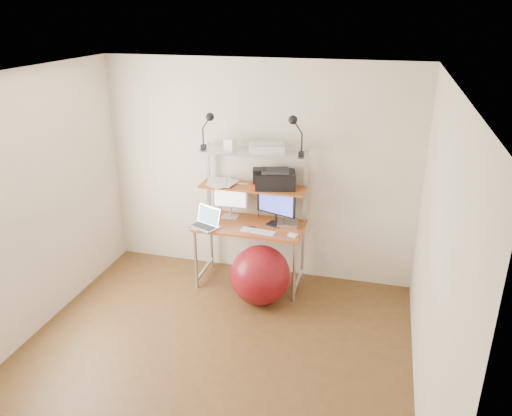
{
  "coord_description": "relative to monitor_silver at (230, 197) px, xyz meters",
  "views": [
    {
      "loc": [
        1.36,
        -3.45,
        3.0
      ],
      "look_at": [
        0.15,
        1.15,
        1.07
      ],
      "focal_mm": 35.0,
      "sensor_mm": 36.0,
      "label": 1
    }
  ],
  "objects": [
    {
      "name": "mac_mini",
      "position": [
        0.68,
        -0.06,
        -0.22
      ],
      "size": [
        0.25,
        0.25,
        0.04
      ],
      "primitive_type": "cube",
      "rotation": [
        0.0,
        0.0,
        0.11
      ],
      "color": "#BBBCC0",
      "rests_on": "desktop"
    },
    {
      "name": "box_white",
      "position": [
        0.03,
        -0.07,
        0.64
      ],
      "size": [
        0.13,
        0.12,
        0.13
      ],
      "primitive_type": "cube",
      "rotation": [
        0.0,
        0.0,
        -0.27
      ],
      "color": "silver",
      "rests_on": "top_shelf"
    },
    {
      "name": "nas_cube",
      "position": [
        0.35,
        -0.04,
        0.28
      ],
      "size": [
        0.18,
        0.18,
        0.21
      ],
      "primitive_type": "cube",
      "rotation": [
        0.0,
        0.0,
        0.29
      ],
      "color": "black",
      "rests_on": "mid_shelf"
    },
    {
      "name": "clip_lamp_right",
      "position": [
        0.74,
        -0.11,
        0.88
      ],
      "size": [
        0.17,
        0.09,
        0.43
      ],
      "color": "black",
      "rests_on": "top_shelf"
    },
    {
      "name": "wall_outlet",
      "position": [
        1.12,
        0.19,
        -0.68
      ],
      "size": [
        0.08,
        0.01,
        0.12
      ],
      "primitive_type": "cube",
      "color": "silver",
      "rests_on": "room"
    },
    {
      "name": "phone",
      "position": [
        0.33,
        -0.29,
        -0.23
      ],
      "size": [
        0.1,
        0.15,
        0.01
      ],
      "primitive_type": "cube",
      "rotation": [
        0.0,
        0.0,
        0.2
      ],
      "color": "black",
      "rests_on": "desktop"
    },
    {
      "name": "mouse",
      "position": [
        0.79,
        -0.33,
        -0.23
      ],
      "size": [
        0.11,
        0.08,
        0.03
      ],
      "primitive_type": "cube",
      "rotation": [
        0.0,
        0.0,
        -0.3
      ],
      "color": "silver",
      "rests_on": "desktop"
    },
    {
      "name": "computer_desk",
      "position": [
        0.27,
        -0.09,
        -0.02
      ],
      "size": [
        1.2,
        0.6,
        1.57
      ],
      "color": "#B25E22",
      "rests_on": "ground"
    },
    {
      "name": "keyboard",
      "position": [
        0.41,
        -0.32,
        -0.23
      ],
      "size": [
        0.39,
        0.16,
        0.01
      ],
      "primitive_type": "cube",
      "rotation": [
        0.0,
        0.0,
        -0.12
      ],
      "color": "silver",
      "rests_on": "desktop"
    },
    {
      "name": "exercise_ball",
      "position": [
        0.48,
        -0.51,
        -0.66
      ],
      "size": [
        0.65,
        0.65,
        0.65
      ],
      "primitive_type": "sphere",
      "color": "maroon",
      "rests_on": "floor"
    },
    {
      "name": "laptop",
      "position": [
        -0.18,
        -0.32,
        -0.19
      ],
      "size": [
        0.39,
        0.36,
        0.28
      ],
      "rotation": [
        0.0,
        0.0,
        -0.42
      ],
      "color": "#BBBCC0",
      "rests_on": "desktop"
    },
    {
      "name": "box_grey",
      "position": [
        -0.0,
        0.01,
        0.62
      ],
      "size": [
        0.12,
        0.12,
        0.1
      ],
      "primitive_type": "cube",
      "rotation": [
        0.0,
        0.0,
        0.23
      ],
      "color": "#2B2C2E",
      "rests_on": "top_shelf"
    },
    {
      "name": "scanner",
      "position": [
        0.43,
        -0.03,
        0.62
      ],
      "size": [
        0.43,
        0.34,
        0.1
      ],
      "rotation": [
        0.0,
        0.0,
        0.29
      ],
      "color": "silver",
      "rests_on": "top_shelf"
    },
    {
      "name": "printer",
      "position": [
        0.52,
        -0.01,
        0.27
      ],
      "size": [
        0.49,
        0.39,
        0.21
      ],
      "rotation": [
        0.0,
        0.0,
        0.24
      ],
      "color": "black",
      "rests_on": "mid_shelf"
    },
    {
      "name": "monitor_silver",
      "position": [
        0.0,
        0.0,
        0.0
      ],
      "size": [
        0.41,
        0.15,
        0.45
      ],
      "rotation": [
        0.0,
        0.0,
        0.03
      ],
      "color": "#BAB9BE",
      "rests_on": "desktop"
    },
    {
      "name": "room",
      "position": [
        0.27,
        -1.6,
        0.27
      ],
      "size": [
        3.6,
        3.6,
        3.6
      ],
      "color": "brown",
      "rests_on": "ground"
    },
    {
      "name": "red_box",
      "position": [
        0.37,
        -0.09,
        0.2
      ],
      "size": [
        0.22,
        0.17,
        0.05
      ],
      "primitive_type": "cube",
      "rotation": [
        0.0,
        0.0,
        0.19
      ],
      "color": "#CA4120",
      "rests_on": "mid_shelf"
    },
    {
      "name": "clip_lamp_left",
      "position": [
        -0.19,
        -0.1,
        0.87
      ],
      "size": [
        0.16,
        0.09,
        0.4
      ],
      "color": "black",
      "rests_on": "top_shelf"
    },
    {
      "name": "monitor_black",
      "position": [
        0.55,
        -0.07,
        -0.0
      ],
      "size": [
        0.46,
        0.2,
        0.48
      ],
      "rotation": [
        0.0,
        0.0,
        -0.34
      ],
      "color": "black",
      "rests_on": "desktop"
    },
    {
      "name": "paper_stack",
      "position": [
        -0.11,
        -0.03,
        0.18
      ],
      "size": [
        0.37,
        0.41,
        0.02
      ],
      "color": "white",
      "rests_on": "mid_shelf"
    }
  ]
}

